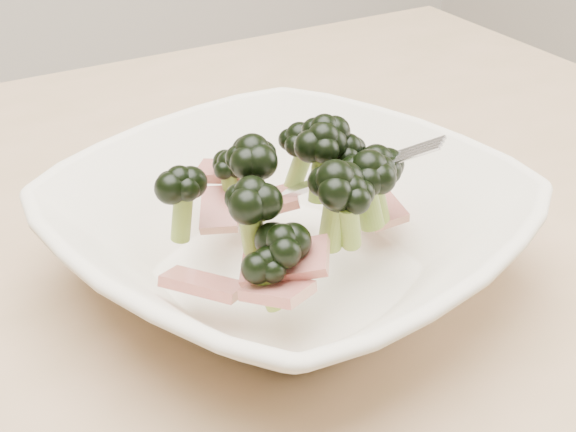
# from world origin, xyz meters

# --- Properties ---
(dining_table) EXTENTS (1.20, 0.80, 0.75)m
(dining_table) POSITION_xyz_m (0.00, 0.00, 0.65)
(dining_table) COLOR tan
(dining_table) RESTS_ON ground
(broccoli_dish) EXTENTS (0.37, 0.37, 0.12)m
(broccoli_dish) POSITION_xyz_m (0.10, -0.08, 0.79)
(broccoli_dish) COLOR #F2E6CC
(broccoli_dish) RESTS_ON dining_table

